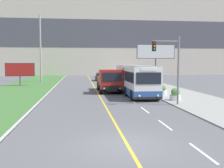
{
  "coord_description": "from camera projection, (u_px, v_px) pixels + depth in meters",
  "views": [
    {
      "loc": [
        -1.99,
        -10.89,
        3.55
      ],
      "look_at": [
        1.1,
        14.35,
        1.4
      ],
      "focal_mm": 42.0,
      "sensor_mm": 36.0,
      "label": 1
    }
  ],
  "objects": [
    {
      "name": "billboard_small",
      "position": [
        20.0,
        70.0,
        38.52
      ],
      "size": [
        4.21,
        0.24,
        3.39
      ],
      "color": "#59595B",
      "rests_on": "ground_plane"
    },
    {
      "name": "ground_plane",
      "position": [
        127.0,
        144.0,
        11.31
      ],
      "size": [
        300.0,
        300.0,
        0.0
      ],
      "primitive_type": "plane",
      "color": "#56565B"
    },
    {
      "name": "planter_round_third",
      "position": [
        153.0,
        87.0,
        31.21
      ],
      "size": [
        0.98,
        0.98,
        1.07
      ],
      "color": "silver",
      "rests_on": "sidewalk_right"
    },
    {
      "name": "lane_marking_centre",
      "position": [
        127.0,
        132.0,
        13.21
      ],
      "size": [
        2.88,
        140.0,
        0.01
      ],
      "color": "gold",
      "rests_on": "ground_plane"
    },
    {
      "name": "planter_round_second",
      "position": [
        162.0,
        90.0,
        27.47
      ],
      "size": [
        0.97,
        0.97,
        1.13
      ],
      "color": "silver",
      "rests_on": "sidewalk_right"
    },
    {
      "name": "city_bus",
      "position": [
        135.0,
        80.0,
        28.58
      ],
      "size": [
        2.7,
        11.72,
        3.18
      ],
      "color": "white",
      "rests_on": "ground_plane"
    },
    {
      "name": "billboard_large",
      "position": [
        156.0,
        53.0,
        42.54
      ],
      "size": [
        6.3,
        0.24,
        6.37
      ],
      "color": "#59595B",
      "rests_on": "ground_plane"
    },
    {
      "name": "dump_truck",
      "position": [
        110.0,
        81.0,
        30.22
      ],
      "size": [
        2.58,
        6.91,
        2.68
      ],
      "color": "black",
      "rests_on": "ground_plane"
    },
    {
      "name": "utility_pole_far",
      "position": [
        40.0,
        48.0,
        45.95
      ],
      "size": [
        1.8,
        0.28,
        11.72
      ],
      "color": "#9E9E99",
      "rests_on": "ground_plane"
    },
    {
      "name": "traffic_light_mast",
      "position": [
        171.0,
        62.0,
        21.12
      ],
      "size": [
        2.28,
        0.32,
        5.6
      ],
      "color": "slate",
      "rests_on": "ground_plane"
    },
    {
      "name": "car_distant",
      "position": [
        100.0,
        77.0,
        49.73
      ],
      "size": [
        1.8,
        4.3,
        1.45
      ],
      "color": "black",
      "rests_on": "ground_plane"
    },
    {
      "name": "apartment_block_background",
      "position": [
        87.0,
        37.0,
        71.89
      ],
      "size": [
        80.0,
        8.04,
        20.79
      ],
      "color": "beige",
      "rests_on": "ground_plane"
    },
    {
      "name": "planter_round_near",
      "position": [
        175.0,
        95.0,
        23.75
      ],
      "size": [
        0.99,
        0.99,
        1.13
      ],
      "color": "silver",
      "rests_on": "sidewalk_right"
    }
  ]
}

